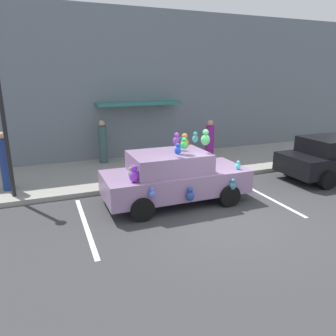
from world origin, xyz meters
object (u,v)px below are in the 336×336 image
pedestrian_walking_past (103,143)px  pedestrian_by_lamp (210,141)px  pedestrian_near_shopfront (6,163)px  teddy_bear_on_sidewalk (150,170)px  street_lamp_post (2,111)px  parked_sedan_behind (336,157)px  plush_covered_car (174,177)px

pedestrian_walking_past → pedestrian_by_lamp: (4.47, -1.02, -0.05)m
pedestrian_near_shopfront → pedestrian_walking_past: pedestrian_near_shopfront is taller
teddy_bear_on_sidewalk → pedestrian_by_lamp: 3.86m
street_lamp_post → pedestrian_walking_past: street_lamp_post is taller
parked_sedan_behind → street_lamp_post: 11.31m
street_lamp_post → pedestrian_walking_past: 4.68m
teddy_bear_on_sidewalk → plush_covered_car: bearing=-87.1°
plush_covered_car → pedestrian_by_lamp: (3.27, 3.75, 0.13)m
pedestrian_near_shopfront → pedestrian_by_lamp: pedestrian_near_shopfront is taller
parked_sedan_behind → pedestrian_walking_past: (-7.70, 4.75, 0.20)m
pedestrian_by_lamp → plush_covered_car: bearing=-131.1°
street_lamp_post → pedestrian_near_shopfront: 1.82m
plush_covered_car → pedestrian_walking_past: 4.92m
street_lamp_post → pedestrian_walking_past: size_ratio=2.36×
parked_sedan_behind → pedestrian_by_lamp: size_ratio=2.55×
pedestrian_walking_past → parked_sedan_behind: bearing=-31.7°
parked_sedan_behind → teddy_bear_on_sidewalk: size_ratio=6.19×
plush_covered_car → pedestrian_near_shopfront: 5.33m
pedestrian_near_shopfront → plush_covered_car: bearing=-29.0°
parked_sedan_behind → pedestrian_by_lamp: (-3.23, 3.73, 0.14)m
teddy_bear_on_sidewalk → pedestrian_near_shopfront: (-4.56, 0.65, 0.55)m
parked_sedan_behind → pedestrian_near_shopfront: bearing=167.1°
street_lamp_post → pedestrian_by_lamp: (7.75, 1.84, -1.77)m
teddy_bear_on_sidewalk → pedestrian_walking_past: (-1.10, 2.84, 0.51)m
pedestrian_near_shopfront → pedestrian_walking_past: 4.09m
teddy_bear_on_sidewalk → pedestrian_walking_past: bearing=111.2°
pedestrian_near_shopfront → parked_sedan_behind: bearing=-12.9°
parked_sedan_behind → pedestrian_by_lamp: pedestrian_by_lamp is taller
plush_covered_car → pedestrian_by_lamp: 4.98m
teddy_bear_on_sidewalk → pedestrian_by_lamp: size_ratio=0.41×
street_lamp_post → pedestrian_walking_past: (3.28, 2.85, -1.72)m
plush_covered_car → teddy_bear_on_sidewalk: size_ratio=6.09×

